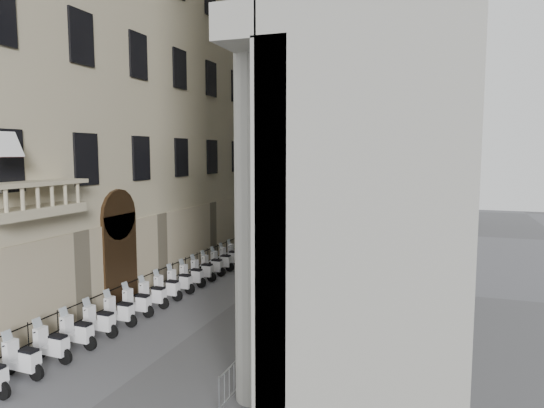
{
  "coord_description": "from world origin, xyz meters",
  "views": [
    {
      "loc": [
        9.2,
        -6.83,
        7.28
      ],
      "look_at": [
        0.64,
        17.89,
        4.5
      ],
      "focal_mm": 32.0,
      "sensor_mm": 36.0,
      "label": 1
    }
  ],
  "objects_px": {
    "pedestrian_a": "(312,234)",
    "pedestrian_b": "(351,229)",
    "street_lamp": "(246,179)",
    "info_kiosk": "(260,244)",
    "security_tent": "(274,215)"
  },
  "relations": [
    {
      "from": "street_lamp",
      "to": "pedestrian_b",
      "type": "height_order",
      "value": "street_lamp"
    },
    {
      "from": "street_lamp",
      "to": "pedestrian_b",
      "type": "distance_m",
      "value": 11.38
    },
    {
      "from": "info_kiosk",
      "to": "pedestrian_a",
      "type": "relative_size",
      "value": 1.04
    },
    {
      "from": "street_lamp",
      "to": "pedestrian_b",
      "type": "xyz_separation_m",
      "value": [
        5.97,
        8.57,
        -4.51
      ]
    },
    {
      "from": "info_kiosk",
      "to": "pedestrian_b",
      "type": "height_order",
      "value": "pedestrian_b"
    },
    {
      "from": "pedestrian_b",
      "to": "street_lamp",
      "type": "bearing_deg",
      "value": 70.61
    },
    {
      "from": "pedestrian_a",
      "to": "pedestrian_b",
      "type": "relative_size",
      "value": 0.94
    },
    {
      "from": "security_tent",
      "to": "pedestrian_b",
      "type": "xyz_separation_m",
      "value": [
        5.28,
        4.49,
        -1.51
      ]
    },
    {
      "from": "street_lamp",
      "to": "pedestrian_b",
      "type": "bearing_deg",
      "value": 62.96
    },
    {
      "from": "pedestrian_a",
      "to": "pedestrian_b",
      "type": "distance_m",
      "value": 4.31
    },
    {
      "from": "security_tent",
      "to": "street_lamp",
      "type": "distance_m",
      "value": 5.11
    },
    {
      "from": "security_tent",
      "to": "pedestrian_a",
      "type": "relative_size",
      "value": 2.05
    },
    {
      "from": "info_kiosk",
      "to": "security_tent",
      "type": "bearing_deg",
      "value": 104.61
    },
    {
      "from": "pedestrian_a",
      "to": "pedestrian_b",
      "type": "xyz_separation_m",
      "value": [
        2.44,
        3.56,
        0.06
      ]
    },
    {
      "from": "street_lamp",
      "to": "info_kiosk",
      "type": "xyz_separation_m",
      "value": [
        1.14,
        -0.4,
        -4.52
      ]
    }
  ]
}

